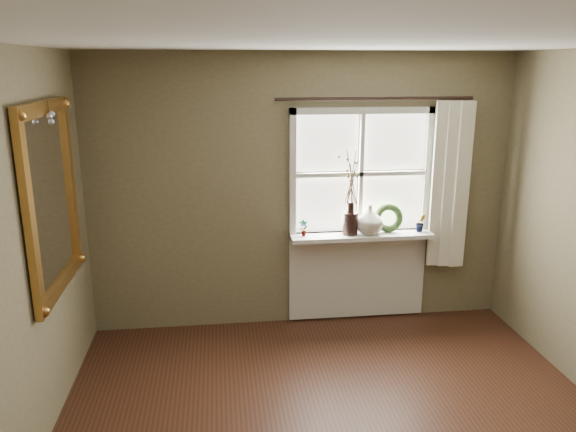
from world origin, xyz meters
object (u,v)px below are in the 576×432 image
at_px(dark_jug, 350,223).
at_px(wreath, 388,221).
at_px(gilt_mirror, 52,198).
at_px(cream_vase, 370,219).

bearing_deg(dark_jug, wreath, 5.96).
bearing_deg(dark_jug, gilt_mirror, -158.75).
distance_m(dark_jug, cream_vase, 0.19).
distance_m(wreath, gilt_mirror, 3.00).
bearing_deg(cream_vase, dark_jug, 180.00).
xyz_separation_m(dark_jug, cream_vase, (0.19, 0.00, 0.03)).
distance_m(dark_jug, gilt_mirror, 2.63).
bearing_deg(wreath, cream_vase, -163.01).
height_order(dark_jug, cream_vase, cream_vase).
bearing_deg(wreath, gilt_mirror, -155.31).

